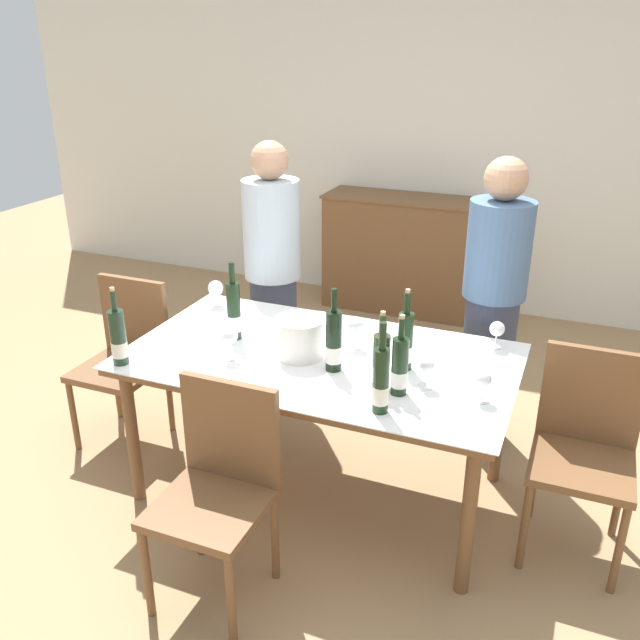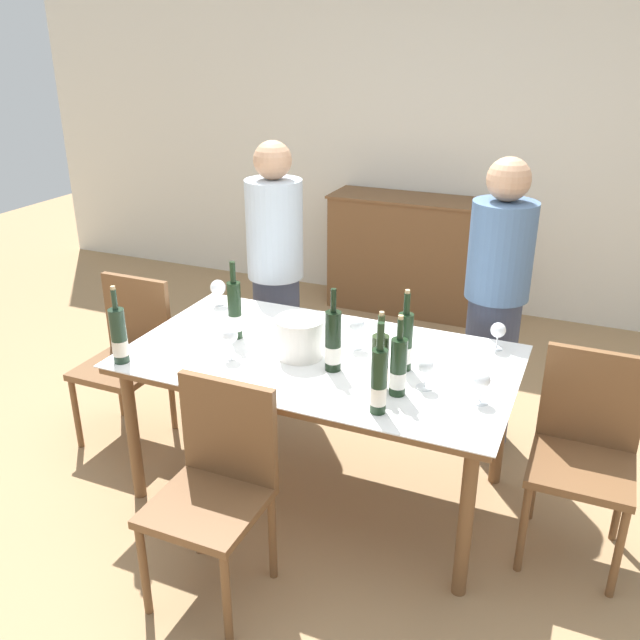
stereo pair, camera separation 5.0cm
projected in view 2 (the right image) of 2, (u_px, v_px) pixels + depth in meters
name	position (u px, v px, depth m)	size (l,w,h in m)	color
ground_plane	(320.00, 488.00, 3.44)	(12.00, 12.00, 0.00)	#A37F56
back_wall	(463.00, 135.00, 5.28)	(8.00, 0.10, 2.80)	silver
sideboard_cabinet	(406.00, 254.00, 5.51)	(1.25, 0.46, 0.94)	brown
dining_table	(320.00, 368.00, 3.18)	(1.79, 1.01, 0.75)	brown
ice_bucket	(300.00, 336.00, 3.11)	(0.23, 0.23, 0.19)	white
wine_bottle_0	(398.00, 368.00, 2.77)	(0.07, 0.07, 0.35)	black
wine_bottle_1	(379.00, 382.00, 2.63)	(0.07, 0.07, 0.38)	black
wine_bottle_2	(405.00, 343.00, 2.97)	(0.07, 0.07, 0.38)	black
wine_bottle_3	(119.00, 337.00, 3.05)	(0.07, 0.07, 0.37)	#1E3323
wine_bottle_4	(380.00, 363.00, 2.81)	(0.07, 0.07, 0.35)	#28381E
wine_bottle_5	(333.00, 343.00, 2.97)	(0.07, 0.07, 0.38)	black
wine_bottle_6	(235.00, 311.00, 3.29)	(0.07, 0.07, 0.39)	black
wine_glass_0	(230.00, 336.00, 3.08)	(0.08, 0.08, 0.15)	white
wine_glass_1	(356.00, 326.00, 3.18)	(0.08, 0.08, 0.16)	white
wine_glass_2	(498.00, 331.00, 3.18)	(0.07, 0.07, 0.13)	white
wine_glass_3	(426.00, 367.00, 2.83)	(0.07, 0.07, 0.14)	white
wine_glass_4	(482.00, 382.00, 2.72)	(0.07, 0.07, 0.14)	white
wine_glass_5	(218.00, 288.00, 3.70)	(0.08, 0.08, 0.14)	white
chair_near_front	(217.00, 478.00, 2.67)	(0.42, 0.42, 0.90)	brown
chair_right_end	(585.00, 443.00, 2.87)	(0.42, 0.42, 0.91)	brown
chair_left_end	(129.00, 349.00, 3.75)	(0.42, 0.42, 0.91)	brown
person_host	(276.00, 277.00, 4.02)	(0.33, 0.33, 1.59)	#383F56
person_guest_left	(495.00, 308.00, 3.57)	(0.33, 0.33, 1.58)	#383F56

